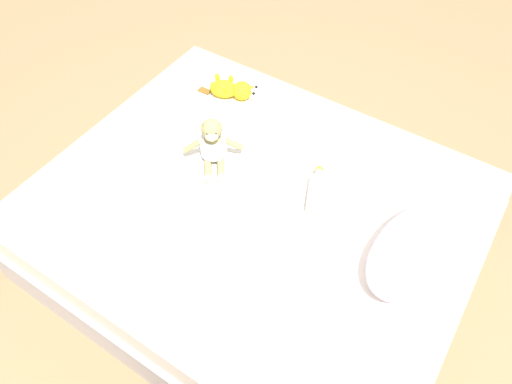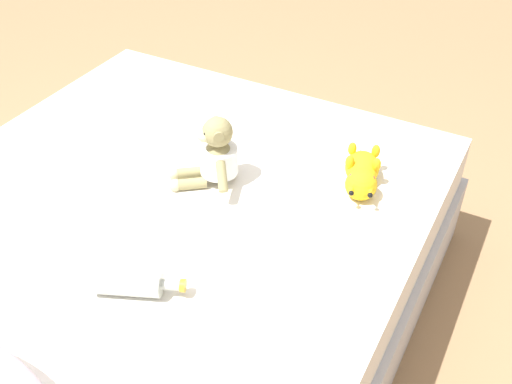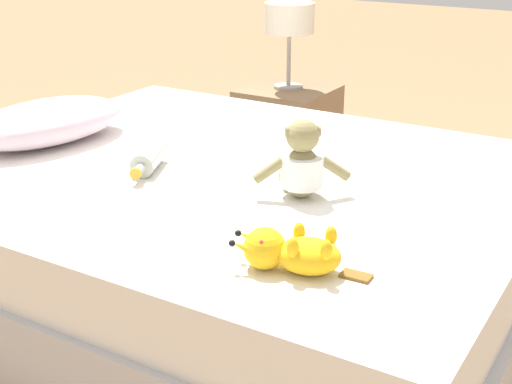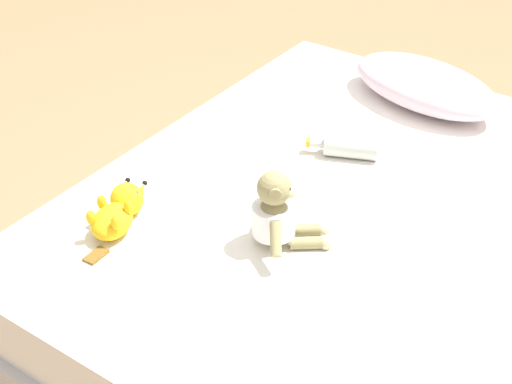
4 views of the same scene
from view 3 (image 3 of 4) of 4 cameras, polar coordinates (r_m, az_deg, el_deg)
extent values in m
plane|color=#93704C|center=(2.52, -1.77, -8.32)|extent=(16.00, 16.00, 0.00)
cube|color=#B2B2B7|center=(2.46, -1.81, -5.47)|extent=(1.60, 1.94, 0.28)
cube|color=white|center=(2.36, -1.87, -0.32)|extent=(1.55, 1.88, 0.19)
ellipsoid|color=silver|center=(2.67, -16.16, 5.32)|extent=(0.65, 0.43, 0.15)
ellipsoid|color=#8E8456|center=(2.07, 3.63, 1.53)|extent=(0.15, 0.15, 0.15)
cylinder|color=white|center=(2.07, 3.64, 1.66)|extent=(0.17, 0.17, 0.09)
sphere|color=#8E8456|center=(2.03, 3.71, 4.47)|extent=(0.10, 0.10, 0.10)
ellipsoid|color=#C1B789|center=(2.07, 3.52, 4.61)|extent=(0.07, 0.08, 0.04)
sphere|color=black|center=(2.07, 3.05, 4.99)|extent=(0.01, 0.01, 0.01)
sphere|color=black|center=(2.07, 4.03, 5.02)|extent=(0.01, 0.01, 0.01)
cylinder|color=#8E8456|center=(2.02, 2.44, 4.76)|extent=(0.03, 0.03, 0.03)
cylinder|color=#8E8456|center=(2.04, 4.98, 4.82)|extent=(0.03, 0.03, 0.03)
cylinder|color=#8E8456|center=(2.05, 1.00, 1.70)|extent=(0.08, 0.09, 0.08)
cylinder|color=#8E8456|center=(2.08, 6.24, 1.87)|extent=(0.08, 0.09, 0.08)
cylinder|color=#8E8456|center=(2.17, 2.42, 0.95)|extent=(0.10, 0.09, 0.04)
cylinder|color=#8E8456|center=(2.18, 3.98, 1.00)|extent=(0.10, 0.09, 0.04)
sphere|color=#C1B789|center=(2.22, 2.24, 1.40)|extent=(0.04, 0.04, 0.04)
sphere|color=#C1B789|center=(2.23, 3.77, 1.45)|extent=(0.04, 0.04, 0.04)
ellipsoid|color=yellow|center=(1.66, 4.17, -5.04)|extent=(0.15, 0.18, 0.08)
sphere|color=yellow|center=(1.67, 0.70, -4.45)|extent=(0.10, 0.10, 0.10)
cone|color=yellow|center=(1.65, -0.96, -4.41)|extent=(0.05, 0.07, 0.05)
sphere|color=black|center=(1.65, -1.90, -4.06)|extent=(0.02, 0.02, 0.02)
cone|color=yellow|center=(1.70, -0.50, -3.60)|extent=(0.05, 0.07, 0.05)
sphere|color=black|center=(1.70, -1.42, -3.27)|extent=(0.02, 0.02, 0.02)
sphere|color=red|center=(1.63, 0.47, -4.04)|extent=(0.02, 0.02, 0.02)
sphere|color=red|center=(1.69, 0.92, -3.18)|extent=(0.02, 0.02, 0.02)
ellipsoid|color=yellow|center=(1.61, 2.91, -4.39)|extent=(0.04, 0.04, 0.05)
ellipsoid|color=yellow|center=(1.68, 3.43, -3.17)|extent=(0.04, 0.04, 0.05)
ellipsoid|color=yellow|center=(1.60, 5.58, -4.58)|extent=(0.04, 0.04, 0.05)
ellipsoid|color=yellow|center=(1.67, 5.94, -3.46)|extent=(0.04, 0.04, 0.05)
cube|color=brown|center=(1.66, 7.90, -6.56)|extent=(0.04, 0.07, 0.01)
cylinder|color=#B7BCB2|center=(2.33, -8.44, 2.65)|extent=(0.19, 0.14, 0.07)
cylinder|color=#B7BCB2|center=(2.23, -9.23, 1.71)|extent=(0.06, 0.05, 0.03)
cylinder|color=gold|center=(2.20, -9.46, 1.44)|extent=(0.03, 0.04, 0.04)
cube|color=#846647|center=(3.59, 2.50, 4.76)|extent=(0.41, 0.41, 0.44)
cylinder|color=gray|center=(3.53, 2.56, 8.30)|extent=(0.14, 0.14, 0.02)
cylinder|color=gray|center=(3.50, 2.60, 10.41)|extent=(0.02, 0.02, 0.25)
cylinder|color=beige|center=(3.47, 2.65, 13.56)|extent=(0.23, 0.23, 0.14)
camera|label=1|loc=(3.63, -2.40, 35.97)|focal=33.82mm
camera|label=2|loc=(2.40, -41.32, 26.52)|focal=41.96mm
camera|label=4|loc=(2.75, 47.44, 27.07)|focal=52.76mm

